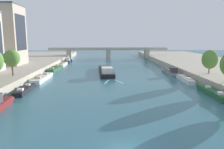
{
  "coord_description": "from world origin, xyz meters",
  "views": [
    {
      "loc": [
        -2.11,
        -22.41,
        12.61
      ],
      "look_at": [
        0.0,
        40.04,
        1.86
      ],
      "focal_mm": 34.31,
      "sensor_mm": 36.0,
      "label": 1
    }
  ],
  "objects_px": {
    "moored_boat_left_end": "(63,64)",
    "moored_boat_right_end": "(170,71)",
    "moored_boat_right_gap_after": "(213,93)",
    "tree_right_end_of_row": "(210,59)",
    "moored_boat_left_downstream": "(54,69)",
    "moored_boat_right_midway": "(185,79)",
    "bridge_far": "(108,51)",
    "barge_midriver": "(106,71)",
    "moored_boat_left_far": "(25,89)",
    "tree_left_second": "(12,58)",
    "moored_boat_left_second": "(42,78)",
    "moored_boat_left_near": "(69,61)"
  },
  "relations": [
    {
      "from": "moored_boat_left_end",
      "to": "moored_boat_right_end",
      "type": "bearing_deg",
      "value": -30.89
    },
    {
      "from": "moored_boat_right_gap_after",
      "to": "tree_right_end_of_row",
      "type": "bearing_deg",
      "value": 67.19
    },
    {
      "from": "moored_boat_left_downstream",
      "to": "moored_boat_right_midway",
      "type": "distance_m",
      "value": 48.62
    },
    {
      "from": "bridge_far",
      "to": "barge_midriver",
      "type": "bearing_deg",
      "value": -91.79
    },
    {
      "from": "barge_midriver",
      "to": "bridge_far",
      "type": "height_order",
      "value": "bridge_far"
    },
    {
      "from": "barge_midriver",
      "to": "moored_boat_right_end",
      "type": "relative_size",
      "value": 1.79
    },
    {
      "from": "moored_boat_left_far",
      "to": "moored_boat_right_end",
      "type": "height_order",
      "value": "moored_boat_right_end"
    },
    {
      "from": "moored_boat_left_end",
      "to": "tree_left_second",
      "type": "xyz_separation_m",
      "value": [
        -5.84,
        -40.4,
        6.65
      ]
    },
    {
      "from": "moored_boat_left_second",
      "to": "moored_boat_left_downstream",
      "type": "xyz_separation_m",
      "value": [
        -0.66,
        18.61,
        0.02
      ]
    },
    {
      "from": "moored_boat_left_far",
      "to": "moored_boat_left_downstream",
      "type": "height_order",
      "value": "moored_boat_left_downstream"
    },
    {
      "from": "tree_left_second",
      "to": "moored_boat_left_near",
      "type": "bearing_deg",
      "value": 83.02
    },
    {
      "from": "moored_boat_left_downstream",
      "to": "tree_right_end_of_row",
      "type": "distance_m",
      "value": 55.12
    },
    {
      "from": "moored_boat_right_midway",
      "to": "tree_left_second",
      "type": "relative_size",
      "value": 1.66
    },
    {
      "from": "moored_boat_right_gap_after",
      "to": "moored_boat_right_midway",
      "type": "bearing_deg",
      "value": 91.68
    },
    {
      "from": "moored_boat_left_second",
      "to": "moored_boat_right_midway",
      "type": "xyz_separation_m",
      "value": [
        42.41,
        -3.94,
        0.03
      ]
    },
    {
      "from": "moored_boat_left_end",
      "to": "moored_boat_right_gap_after",
      "type": "distance_m",
      "value": 69.43
    },
    {
      "from": "moored_boat_left_near",
      "to": "tree_left_second",
      "type": "relative_size",
      "value": 1.57
    },
    {
      "from": "moored_boat_left_far",
      "to": "moored_boat_left_near",
      "type": "distance_m",
      "value": 62.08
    },
    {
      "from": "moored_boat_left_end",
      "to": "moored_boat_right_midway",
      "type": "distance_m",
      "value": 57.94
    },
    {
      "from": "barge_midriver",
      "to": "moored_boat_left_second",
      "type": "bearing_deg",
      "value": -149.54
    },
    {
      "from": "moored_boat_left_end",
      "to": "moored_boat_left_near",
      "type": "relative_size",
      "value": 1.22
    },
    {
      "from": "moored_boat_left_end",
      "to": "moored_boat_left_far",
      "type": "bearing_deg",
      "value": -89.25
    },
    {
      "from": "tree_right_end_of_row",
      "to": "moored_boat_left_end",
      "type": "bearing_deg",
      "value": 141.89
    },
    {
      "from": "barge_midriver",
      "to": "moored_boat_left_near",
      "type": "xyz_separation_m",
      "value": [
        -19.31,
        36.09,
        -0.09
      ]
    },
    {
      "from": "tree_right_end_of_row",
      "to": "bridge_far",
      "type": "relative_size",
      "value": 0.1
    },
    {
      "from": "moored_boat_right_gap_after",
      "to": "bridge_far",
      "type": "bearing_deg",
      "value": 104.4
    },
    {
      "from": "moored_boat_right_end",
      "to": "moored_boat_left_second",
      "type": "bearing_deg",
      "value": -167.45
    },
    {
      "from": "moored_boat_right_end",
      "to": "moored_boat_left_near",
      "type": "bearing_deg",
      "value": 137.83
    },
    {
      "from": "barge_midriver",
      "to": "moored_boat_left_downstream",
      "type": "height_order",
      "value": "barge_midriver"
    },
    {
      "from": "moored_boat_left_far",
      "to": "bridge_far",
      "type": "height_order",
      "value": "bridge_far"
    },
    {
      "from": "moored_boat_left_end",
      "to": "moored_boat_right_gap_after",
      "type": "bearing_deg",
      "value": -51.31
    },
    {
      "from": "barge_midriver",
      "to": "moored_boat_left_near",
      "type": "relative_size",
      "value": 2.18
    },
    {
      "from": "moored_boat_left_far",
      "to": "moored_boat_left_end",
      "type": "height_order",
      "value": "moored_boat_left_far"
    },
    {
      "from": "tree_right_end_of_row",
      "to": "bridge_far",
      "type": "xyz_separation_m",
      "value": [
        -28.13,
        69.58,
        -2.04
      ]
    },
    {
      "from": "moored_boat_left_end",
      "to": "tree_right_end_of_row",
      "type": "bearing_deg",
      "value": -38.11
    },
    {
      "from": "barge_midriver",
      "to": "moored_boat_right_midway",
      "type": "distance_m",
      "value": 27.66
    },
    {
      "from": "bridge_far",
      "to": "moored_boat_left_near",
      "type": "bearing_deg",
      "value": -139.42
    },
    {
      "from": "bridge_far",
      "to": "moored_boat_left_far",
      "type": "bearing_deg",
      "value": -104.69
    },
    {
      "from": "moored_boat_left_second",
      "to": "moored_boat_right_midway",
      "type": "relative_size",
      "value": 1.3
    },
    {
      "from": "moored_boat_left_far",
      "to": "tree_left_second",
      "type": "bearing_deg",
      "value": 125.45
    },
    {
      "from": "moored_boat_right_midway",
      "to": "tree_left_second",
      "type": "height_order",
      "value": "tree_left_second"
    },
    {
      "from": "moored_boat_left_second",
      "to": "bridge_far",
      "type": "height_order",
      "value": "bridge_far"
    },
    {
      "from": "moored_boat_left_far",
      "to": "tree_right_end_of_row",
      "type": "xyz_separation_m",
      "value": [
        49.12,
        10.48,
        5.91
      ]
    },
    {
      "from": "moored_boat_right_end",
      "to": "tree_left_second",
      "type": "relative_size",
      "value": 1.91
    },
    {
      "from": "moored_boat_left_downstream",
      "to": "tree_left_second",
      "type": "height_order",
      "value": "tree_left_second"
    },
    {
      "from": "moored_boat_left_near",
      "to": "moored_boat_right_midway",
      "type": "height_order",
      "value": "moored_boat_left_near"
    },
    {
      "from": "moored_boat_left_downstream",
      "to": "moored_boat_right_end",
      "type": "height_order",
      "value": "moored_boat_right_end"
    },
    {
      "from": "barge_midriver",
      "to": "moored_boat_left_end",
      "type": "bearing_deg",
      "value": 130.28
    },
    {
      "from": "moored_boat_right_gap_after",
      "to": "moored_boat_right_midway",
      "type": "distance_m",
      "value": 15.31
    },
    {
      "from": "bridge_far",
      "to": "moored_boat_left_end",
      "type": "bearing_deg",
      "value": -125.32
    }
  ]
}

